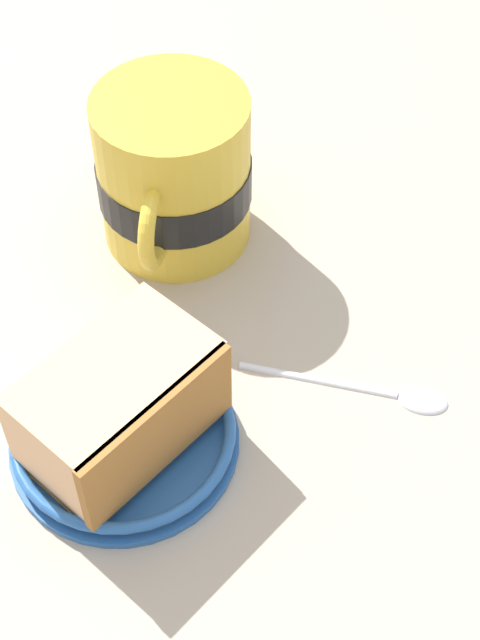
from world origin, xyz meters
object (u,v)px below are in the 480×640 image
small_plate (124,436)px  teaspoon (388,391)px  tea_mug (173,173)px  cake_slice (122,406)px

small_plate → teaspoon: (13.60, 7.77, -0.47)cm
small_plate → tea_mug: (-2.77, 16.89, 4.49)cm
small_plate → teaspoon: bearing=29.8°
tea_mug → teaspoon: 19.38cm
tea_mug → small_plate: bearing=-80.7°
tea_mug → teaspoon: size_ratio=1.01×
small_plate → cake_slice: 3.27cm
cake_slice → tea_mug: size_ratio=0.98×
small_plate → teaspoon: small_plate is taller
teaspoon → tea_mug: bearing=150.9°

